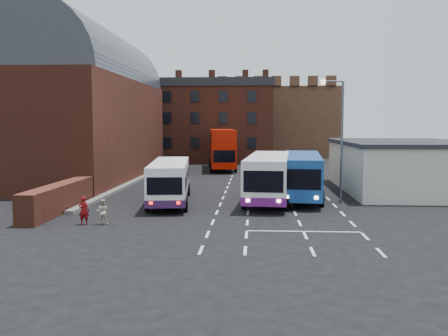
# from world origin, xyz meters

# --- Properties ---
(ground) EXTENTS (180.00, 180.00, 0.00)m
(ground) POSITION_xyz_m (0.00, 0.00, 0.00)
(ground) COLOR black
(railway_station) EXTENTS (12.00, 28.00, 16.00)m
(railway_station) POSITION_xyz_m (-15.50, 21.00, 7.64)
(railway_station) COLOR #602B1E
(railway_station) RESTS_ON ground
(forecourt_wall) EXTENTS (1.20, 10.00, 1.80)m
(forecourt_wall) POSITION_xyz_m (-10.20, 2.00, 0.90)
(forecourt_wall) COLOR #602B1E
(forecourt_wall) RESTS_ON ground
(cream_building) EXTENTS (10.40, 16.40, 4.25)m
(cream_building) POSITION_xyz_m (15.00, 14.00, 2.16)
(cream_building) COLOR beige
(cream_building) RESTS_ON ground
(brick_terrace) EXTENTS (22.00, 10.00, 11.00)m
(brick_terrace) POSITION_xyz_m (-6.00, 46.00, 5.50)
(brick_terrace) COLOR brown
(brick_terrace) RESTS_ON ground
(castle_keep) EXTENTS (22.00, 22.00, 12.00)m
(castle_keep) POSITION_xyz_m (6.00, 66.00, 6.00)
(castle_keep) COLOR brown
(castle_keep) RESTS_ON ground
(bus_white_outbound) EXTENTS (3.66, 11.08, 2.97)m
(bus_white_outbound) POSITION_xyz_m (-3.69, 6.27, 1.75)
(bus_white_outbound) COLOR white
(bus_white_outbound) RESTS_ON ground
(bus_white_inbound) EXTENTS (3.87, 12.52, 3.37)m
(bus_white_inbound) POSITION_xyz_m (3.45, 7.56, 1.99)
(bus_white_inbound) COLOR white
(bus_white_inbound) RESTS_ON ground
(bus_blue) EXTENTS (3.92, 12.43, 3.33)m
(bus_blue) POSITION_xyz_m (6.00, 9.08, 1.97)
(bus_blue) COLOR navy
(bus_blue) RESTS_ON ground
(bus_red_double) EXTENTS (4.15, 12.69, 4.99)m
(bus_red_double) POSITION_xyz_m (-1.63, 32.80, 2.65)
(bus_red_double) COLOR #C31100
(bus_red_double) RESTS_ON ground
(street_lamp) EXTENTS (1.74, 0.70, 8.79)m
(street_lamp) POSITION_xyz_m (8.31, 6.63, 5.30)
(street_lamp) COLOR #4D5058
(street_lamp) RESTS_ON ground
(pedestrian_red) EXTENTS (0.60, 0.41, 1.61)m
(pedestrian_red) POSITION_xyz_m (-7.21, -1.92, 0.81)
(pedestrian_red) COLOR maroon
(pedestrian_red) RESTS_ON ground
(pedestrian_beige) EXTENTS (0.75, 0.61, 1.45)m
(pedestrian_beige) POSITION_xyz_m (-6.18, -1.79, 0.73)
(pedestrian_beige) COLOR #C2B09D
(pedestrian_beige) RESTS_ON ground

